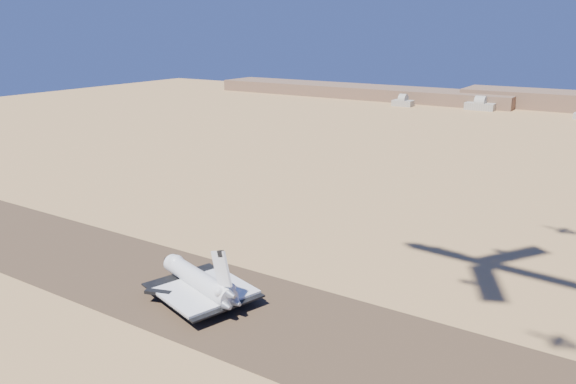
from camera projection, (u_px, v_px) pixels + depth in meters
The scene contains 7 objects.
ground at pixel (257, 314), 170.31m from camera, with size 1200.00×1200.00×0.00m, color tan.
runway at pixel (257, 314), 170.30m from camera, with size 600.00×50.00×0.06m, color #4A3625.
hangars at pixel (475, 106), 588.04m from camera, with size 200.50×29.50×30.00m.
shuttle at pixel (198, 281), 179.38m from camera, with size 43.36×34.40×21.14m.
crew_a at pixel (202, 312), 169.53m from camera, with size 0.66×0.43×1.81m, color orange.
crew_b at pixel (204, 306), 173.76m from camera, with size 0.76×0.44×1.56m, color orange.
crew_c at pixel (209, 313), 168.96m from camera, with size 1.07×0.55×1.83m, color orange.
Camera 1 is at (90.80, -123.40, 83.71)m, focal length 35.00 mm.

